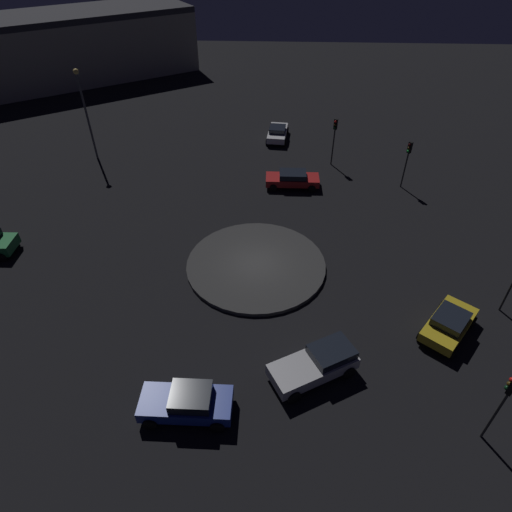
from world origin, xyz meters
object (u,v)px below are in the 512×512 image
at_px(car_red, 292,179).
at_px(store_building, 65,47).
at_px(car_blue, 187,402).
at_px(streetlamp_southeast, 84,106).
at_px(traffic_light_southwest, 335,133).
at_px(traffic_light_northwest, 505,397).
at_px(traffic_light_southwest_near, 408,156).
at_px(car_silver, 317,363).
at_px(car_white, 278,132).
at_px(car_yellow, 449,323).

distance_m(car_red, store_building, 39.49).
xyz_separation_m(car_blue, streetlamp_southeast, (12.85, -25.44, 4.15)).
bearing_deg(traffic_light_southwest, car_blue, 3.65).
height_order(traffic_light_northwest, traffic_light_southwest_near, traffic_light_northwest).
bearing_deg(traffic_light_southwest, streetlamp_southeast, -67.90).
relative_size(car_silver, traffic_light_northwest, 1.10).
bearing_deg(car_blue, store_building, -63.61).
relative_size(car_white, car_red, 0.95).
bearing_deg(store_building, car_red, 103.07).
distance_m(car_blue, traffic_light_southwest, 26.71).
bearing_deg(traffic_light_northwest, car_red, -22.96).
distance_m(car_white, streetlamp_southeast, 17.92).
bearing_deg(car_white, car_silver, 9.93).
relative_size(traffic_light_southwest, streetlamp_southeast, 0.53).
xyz_separation_m(traffic_light_northwest, streetlamp_southeast, (26.14, -26.01, 1.86)).
xyz_separation_m(car_red, traffic_light_northwest, (-8.09, 21.64, 2.35)).
height_order(car_yellow, car_silver, car_silver).
bearing_deg(traffic_light_southwest, traffic_light_southwest_near, 78.84).
distance_m(car_silver, streetlamp_southeast, 30.07).
bearing_deg(car_silver, car_blue, -6.90).
distance_m(car_red, traffic_light_southwest, 5.89).
height_order(car_red, store_building, store_building).
relative_size(traffic_light_northwest, store_building, 0.13).
bearing_deg(streetlamp_southeast, traffic_light_northwest, 135.14).
bearing_deg(car_blue, streetlamp_southeast, -63.16).
bearing_deg(car_silver, streetlamp_southeast, -79.29).
bearing_deg(car_white, car_yellow, 26.55).
bearing_deg(car_red, traffic_light_northwest, -70.06).
bearing_deg(car_yellow, car_red, -113.76).
relative_size(car_silver, traffic_light_southwest_near, 1.19).
relative_size(car_white, car_silver, 0.89).
xyz_separation_m(car_silver, traffic_light_northwest, (-7.21, 3.02, 2.27)).
bearing_deg(car_silver, car_white, -114.23).
xyz_separation_m(car_white, traffic_light_southwest_near, (-10.40, 8.90, 2.14)).
distance_m(car_blue, car_silver, 6.56).
height_order(car_blue, traffic_light_southwest, traffic_light_southwest).
xyz_separation_m(car_silver, car_red, (0.88, -18.63, -0.08)).
height_order(car_red, traffic_light_southwest_near, traffic_light_southwest_near).
bearing_deg(traffic_light_southwest, car_silver, 16.14).
xyz_separation_m(car_white, car_silver, (-2.21, 27.86, 0.08)).
bearing_deg(traffic_light_southwest_near, car_white, -83.37).
bearing_deg(store_building, car_white, 113.44).
distance_m(car_yellow, streetlamp_southeast, 33.30).
relative_size(car_white, car_yellow, 1.01).
xyz_separation_m(car_white, traffic_light_northwest, (-9.41, 30.88, 2.35)).
xyz_separation_m(car_white, car_blue, (3.88, 30.31, 0.06)).
bearing_deg(car_white, car_red, 13.55).
bearing_deg(traffic_light_southwest_near, car_silver, 23.82).
xyz_separation_m(car_silver, streetlamp_southeast, (18.93, -23.00, 4.13)).
bearing_deg(store_building, streetlamp_southeast, 81.69).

